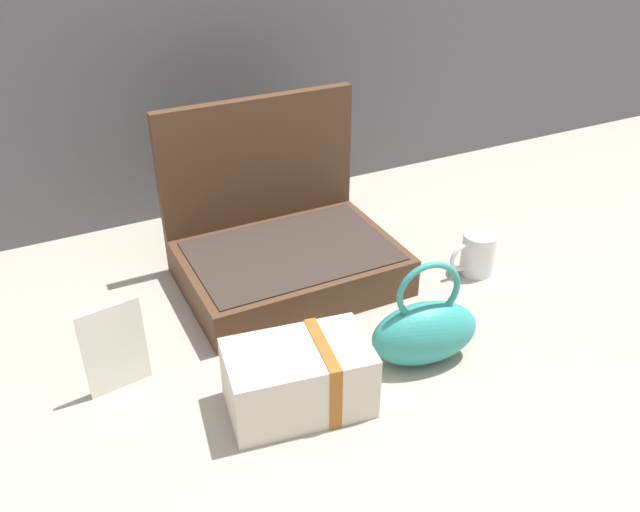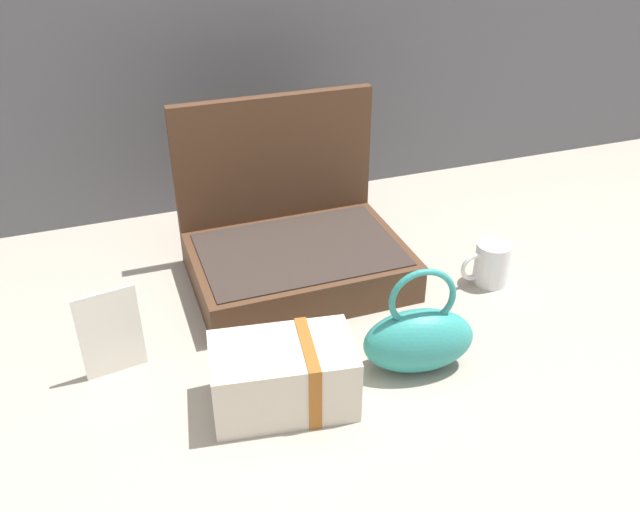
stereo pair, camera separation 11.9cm
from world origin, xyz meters
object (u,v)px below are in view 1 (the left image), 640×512
(open_suitcase, at_px, (283,245))
(coffee_mug, at_px, (477,253))
(teal_pouch_handbag, at_px, (425,331))
(cream_toiletry_bag, at_px, (301,378))
(info_card_left, at_px, (115,348))

(open_suitcase, height_order, coffee_mug, open_suitcase)
(coffee_mug, bearing_deg, open_suitcase, 155.91)
(teal_pouch_handbag, relative_size, coffee_mug, 1.91)
(open_suitcase, xyz_separation_m, cream_toiletry_bag, (-0.13, -0.37, -0.02))
(open_suitcase, xyz_separation_m, coffee_mug, (0.38, -0.17, -0.03))
(open_suitcase, xyz_separation_m, info_card_left, (-0.39, -0.19, 0.01))
(teal_pouch_handbag, height_order, info_card_left, teal_pouch_handbag)
(teal_pouch_handbag, relative_size, info_card_left, 1.25)
(open_suitcase, relative_size, info_card_left, 2.60)
(cream_toiletry_bag, xyz_separation_m, coffee_mug, (0.51, 0.20, -0.01))
(teal_pouch_handbag, xyz_separation_m, cream_toiletry_bag, (-0.24, -0.01, -0.01))
(cream_toiletry_bag, relative_size, coffee_mug, 2.28)
(open_suitcase, bearing_deg, teal_pouch_handbag, -73.02)
(coffee_mug, bearing_deg, info_card_left, -178.11)
(cream_toiletry_bag, bearing_deg, info_card_left, 145.65)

